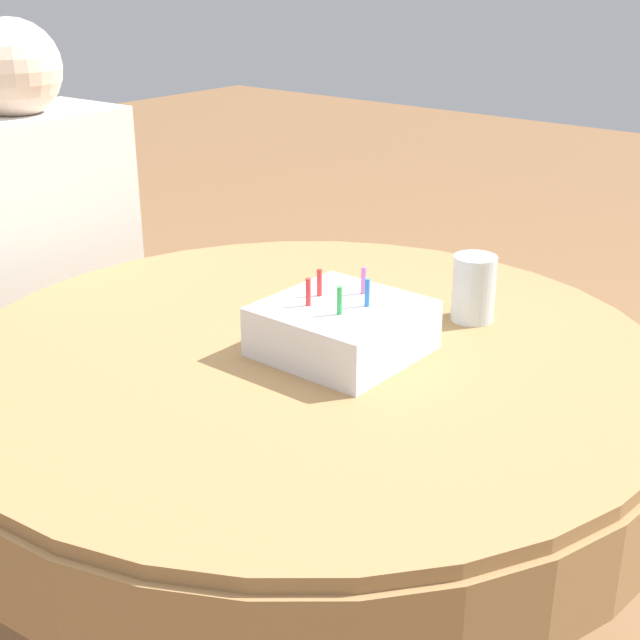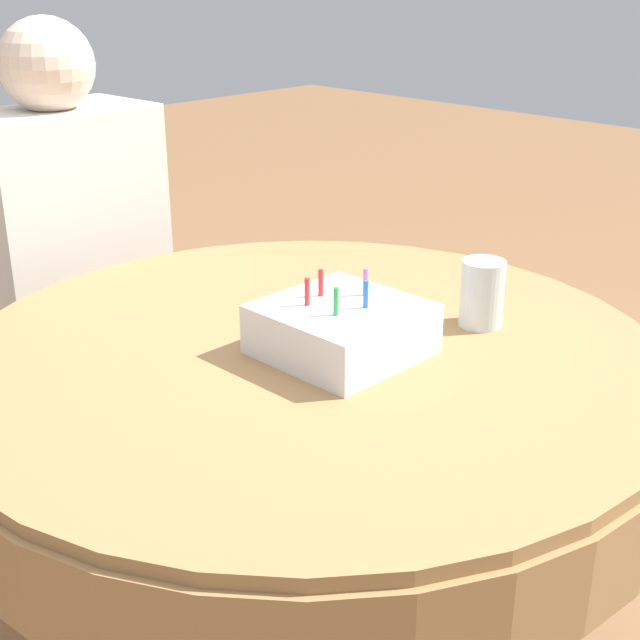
{
  "view_description": "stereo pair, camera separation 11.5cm",
  "coord_description": "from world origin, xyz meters",
  "px_view_note": "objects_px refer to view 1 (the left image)",
  "views": [
    {
      "loc": [
        -0.96,
        -0.81,
        1.29
      ],
      "look_at": [
        0.01,
        -0.02,
        0.78
      ],
      "focal_mm": 50.0,
      "sensor_mm": 36.0,
      "label": 1
    },
    {
      "loc": [
        -0.88,
        -0.89,
        1.29
      ],
      "look_at": [
        0.01,
        -0.02,
        0.78
      ],
      "focal_mm": 50.0,
      "sensor_mm": 36.0,
      "label": 2
    }
  ],
  "objects_px": {
    "chair": "(30,352)",
    "birthday_cake": "(342,328)",
    "person": "(42,259)",
    "drinking_glass": "(474,288)"
  },
  "relations": [
    {
      "from": "chair",
      "to": "person",
      "type": "bearing_deg",
      "value": -90.0
    },
    {
      "from": "person",
      "to": "drinking_glass",
      "type": "relative_size",
      "value": 10.76
    },
    {
      "from": "chair",
      "to": "birthday_cake",
      "type": "distance_m",
      "value": 0.95
    },
    {
      "from": "chair",
      "to": "person",
      "type": "relative_size",
      "value": 0.73
    },
    {
      "from": "drinking_glass",
      "to": "birthday_cake",
      "type": "bearing_deg",
      "value": 160.11
    },
    {
      "from": "chair",
      "to": "birthday_cake",
      "type": "height_order",
      "value": "chair"
    },
    {
      "from": "person",
      "to": "birthday_cake",
      "type": "bearing_deg",
      "value": -94.75
    },
    {
      "from": "chair",
      "to": "person",
      "type": "height_order",
      "value": "person"
    },
    {
      "from": "chair",
      "to": "person",
      "type": "xyz_separation_m",
      "value": [
        0.0,
        -0.09,
        0.24
      ]
    },
    {
      "from": "person",
      "to": "drinking_glass",
      "type": "bearing_deg",
      "value": -79.71
    }
  ]
}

